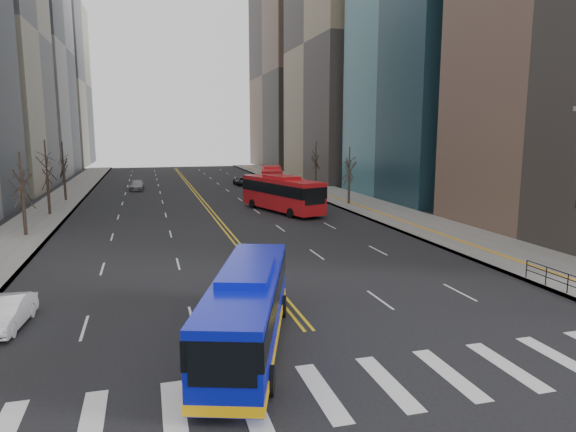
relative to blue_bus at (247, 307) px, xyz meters
The scene contains 15 objects.
ground 5.21m from the blue_bus, 54.44° to the right, with size 220.00×220.00×0.00m, color black.
sidewalk_right 45.81m from the blue_bus, 63.59° to the left, with size 7.00×130.00×0.15m, color gray.
sidewalk_left 43.24m from the blue_bus, 108.40° to the left, with size 5.00×130.00×0.15m, color gray.
crosswalk 5.20m from the blue_bus, 54.44° to the right, with size 26.70×4.00×0.01m.
centerline 51.11m from the blue_bus, 86.79° to the left, with size 0.55×100.00×0.01m.
office_towers 68.29m from the blue_bus, 87.35° to the left, with size 83.00×134.00×58.00m.
pedestrian_railing 17.30m from the blue_bus, ahead, with size 0.06×6.06×1.02m.
street_trees 31.02m from the blue_bus, 98.05° to the left, with size 35.20×47.20×7.60m.
blue_bus is the anchor object (origin of this frame).
red_bus_near 34.43m from the blue_bus, 73.05° to the left, with size 6.26×12.46×3.83m.
red_bus_far 51.48m from the blue_bus, 75.29° to the left, with size 5.33×11.99×3.69m.
car_white 10.84m from the blue_bus, 153.35° to the left, with size 1.43×4.09×1.35m, color silver.
car_dark_mid 38.86m from the blue_bus, 73.31° to the left, with size 1.47×3.64×1.24m, color black.
car_silver 57.88m from the blue_bus, 94.91° to the left, with size 1.89×4.66×1.35m, color gray.
car_dark_far 61.45m from the blue_bus, 79.86° to the left, with size 2.05×4.45×1.24m, color black.
Camera 1 is at (-6.40, -14.73, 8.43)m, focal length 32.00 mm.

